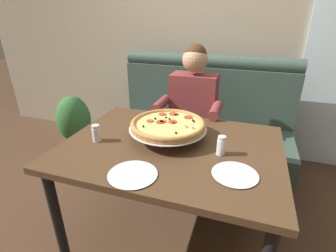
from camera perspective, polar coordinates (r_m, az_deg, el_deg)
name	(u,v)px	position (r m, az deg, el deg)	size (l,w,h in m)	color
ground_plane	(171,234)	(2.02, 0.58, -23.46)	(16.00, 16.00, 0.00)	#4C3321
back_wall_with_window	(217,23)	(2.85, 11.01, 22.02)	(6.00, 0.12, 2.80)	tan
booth_bench	(200,133)	(2.54, 7.32, -1.50)	(1.72, 0.78, 1.13)	#384C42
dining_table	(171,156)	(1.59, 0.68, -6.88)	(1.32, 0.98, 0.76)	#4C331E
diner_main	(190,112)	(2.18, 5.14, 3.14)	(0.54, 0.64, 1.27)	#2D3342
pizza	(168,125)	(1.58, 0.00, 0.26)	(0.49, 0.49, 0.13)	silver
shaker_pepper_flakes	(221,147)	(1.45, 12.02, -4.67)	(0.05, 0.05, 0.11)	white
shaker_parmesan	(96,134)	(1.63, -16.01, -1.84)	(0.05, 0.05, 0.11)	white
plate_near_left	(235,173)	(1.31, 15.04, -10.36)	(0.23, 0.23, 0.02)	white
plate_near_right	(133,173)	(1.28, -8.07, -10.63)	(0.25, 0.25, 0.02)	white
patio_chair	(324,97)	(3.76, 32.07, 5.63)	(0.41, 0.40, 0.86)	black
potted_plant	(74,123)	(2.94, -20.56, 0.54)	(0.36, 0.36, 0.70)	brown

